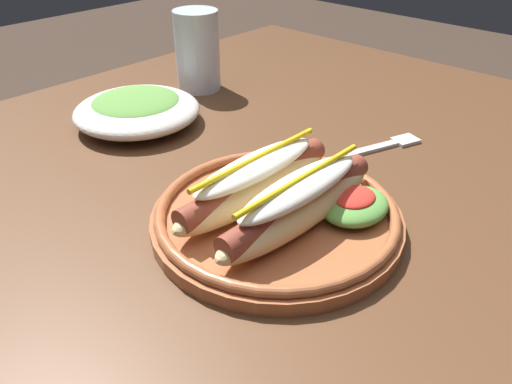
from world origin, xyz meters
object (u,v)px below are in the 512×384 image
hot_dog_plate (280,206)px  side_bowl (137,109)px  fork (388,145)px  water_cup (197,51)px

hot_dog_plate → side_bowl: size_ratio=1.43×
hot_dog_plate → fork: (0.24, 0.01, -0.02)m
water_cup → side_bowl: size_ratio=0.72×
hot_dog_plate → fork: 0.25m
hot_dog_plate → fork: size_ratio=2.26×
hot_dog_plate → fork: bearing=2.5°
water_cup → side_bowl: (-0.16, -0.05, -0.04)m
fork → water_cup: size_ratio=0.89×
hot_dog_plate → side_bowl: bearing=81.0°
fork → side_bowl: bearing=141.8°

